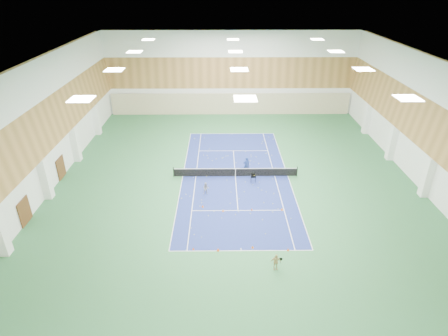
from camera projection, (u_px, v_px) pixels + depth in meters
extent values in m
plane|color=#2C673A|center=(235.00, 176.00, 38.97)|extent=(40.00, 40.00, 0.00)
cube|color=navy|center=(235.00, 176.00, 38.97)|extent=(10.97, 23.77, 0.01)
cube|color=#C6B793|center=(231.00, 104.00, 55.80)|extent=(35.40, 0.16, 3.20)
cube|color=#593319|center=(25.00, 211.00, 31.19)|extent=(0.08, 1.80, 2.20)
cube|color=#593319|center=(61.00, 168.00, 38.31)|extent=(0.08, 1.80, 2.20)
imported|color=navy|center=(246.00, 165.00, 39.24)|extent=(0.78, 0.64, 1.84)
imported|color=gray|center=(206.00, 188.00, 35.55)|extent=(0.61, 0.49, 1.20)
imported|color=tan|center=(276.00, 262.00, 26.36)|extent=(0.76, 0.34, 1.29)
cone|color=#E05D0B|center=(203.00, 206.00, 33.70)|extent=(0.21, 0.21, 0.23)
cone|color=orange|center=(223.00, 210.00, 33.12)|extent=(0.20, 0.20, 0.22)
cone|color=#DC4B0B|center=(252.00, 209.00, 33.28)|extent=(0.19, 0.19, 0.21)
cone|color=orange|center=(282.00, 209.00, 33.28)|extent=(0.22, 0.22, 0.24)
cone|color=#DB500B|center=(193.00, 249.00, 28.47)|extent=(0.18, 0.18, 0.20)
cone|color=#E94F0C|center=(218.00, 249.00, 28.35)|extent=(0.22, 0.22, 0.25)
cone|color=orange|center=(253.00, 247.00, 28.64)|extent=(0.21, 0.21, 0.23)
cone|color=#DF4C0B|center=(288.00, 249.00, 28.38)|extent=(0.19, 0.19, 0.21)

